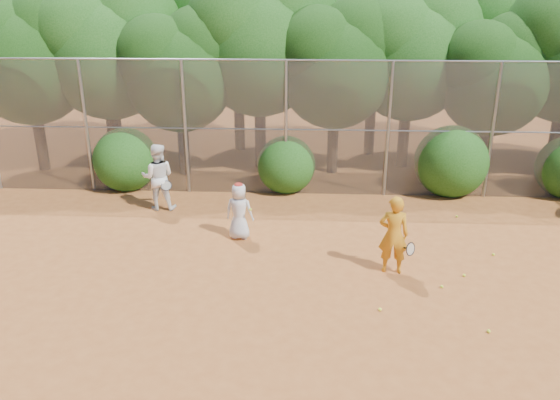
{
  "coord_description": "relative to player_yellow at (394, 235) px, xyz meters",
  "views": [
    {
      "loc": [
        -0.39,
        -9.77,
        5.77
      ],
      "look_at": [
        -1.0,
        2.5,
        1.1
      ],
      "focal_mm": 35.0,
      "sensor_mm": 36.0,
      "label": 1
    }
  ],
  "objects": [
    {
      "name": "bush_1",
      "position": [
        -2.53,
        5.23,
        0.01
      ],
      "size": [
        1.8,
        1.8,
        1.8
      ],
      "primitive_type": "sphere",
      "color": "#194912",
      "rests_on": "ground"
    },
    {
      "name": "tree_12",
      "position": [
        5.04,
        10.17,
        3.63
      ],
      "size": [
        5.02,
        4.37,
        6.88
      ],
      "color": "black",
      "rests_on": "ground"
    },
    {
      "name": "player_white",
      "position": [
        -6.06,
        3.47,
        0.06
      ],
      "size": [
        0.99,
        0.81,
        1.89
      ],
      "rotation": [
        0.0,
        0.0,
        3.24
      ],
      "color": "white",
      "rests_on": "ground"
    },
    {
      "name": "tree_11",
      "position": [
        0.53,
        9.57,
        3.28
      ],
      "size": [
        4.64,
        4.03,
        6.35
      ],
      "color": "black",
      "rests_on": "ground"
    },
    {
      "name": "tree_0",
      "position": [
        -10.97,
        6.97,
        3.05
      ],
      "size": [
        4.38,
        3.81,
        6.0
      ],
      "color": "black",
      "rests_on": "ground"
    },
    {
      "name": "tree_9",
      "position": [
        -9.47,
        9.77,
        3.45
      ],
      "size": [
        4.83,
        4.2,
        6.62
      ],
      "color": "black",
      "rests_on": "ground"
    },
    {
      "name": "ball_2",
      "position": [
        1.45,
        -2.27,
        -0.85
      ],
      "size": [
        0.07,
        0.07,
        0.07
      ],
      "primitive_type": "sphere",
      "color": "#D0F12B",
      "rests_on": "ground"
    },
    {
      "name": "bush_2",
      "position": [
        2.47,
        5.23,
        0.21
      ],
      "size": [
        2.2,
        2.2,
        2.2
      ],
      "primitive_type": "sphere",
      "color": "#194912",
      "rests_on": "ground"
    },
    {
      "name": "tree_2",
      "position": [
        -5.98,
        6.76,
        2.7
      ],
      "size": [
        3.99,
        3.47,
        5.47
      ],
      "color": "black",
      "rests_on": "ground"
    },
    {
      "name": "ball_4",
      "position": [
        -0.43,
        -1.64,
        -0.85
      ],
      "size": [
        0.07,
        0.07,
        0.07
      ],
      "primitive_type": "sphere",
      "color": "#D0F12B",
      "rests_on": "ground"
    },
    {
      "name": "bush_0",
      "position": [
        -7.53,
        5.23,
        0.11
      ],
      "size": [
        2.0,
        2.0,
        2.0
      ],
      "primitive_type": "sphere",
      "color": "#194912",
      "rests_on": "ground"
    },
    {
      "name": "player_yellow",
      "position": [
        0.0,
        0.0,
        0.0
      ],
      "size": [
        0.83,
        0.57,
        1.77
      ],
      "rotation": [
        0.0,
        0.0,
        3.06
      ],
      "color": "orange",
      "rests_on": "ground"
    },
    {
      "name": "ball_1",
      "position": [
        2.51,
        0.88,
        -0.85
      ],
      "size": [
        0.07,
        0.07,
        0.07
      ],
      "primitive_type": "sphere",
      "color": "#D0F12B",
      "rests_on": "ground"
    },
    {
      "name": "ball_0",
      "position": [
        0.96,
        -0.69,
        -0.85
      ],
      "size": [
        0.07,
        0.07,
        0.07
      ],
      "primitive_type": "sphere",
      "color": "#D0F12B",
      "rests_on": "ground"
    },
    {
      "name": "tree_10",
      "position": [
        -4.46,
        9.97,
        3.74
      ],
      "size": [
        5.15,
        4.48,
        7.06
      ],
      "color": "black",
      "rests_on": "ground"
    },
    {
      "name": "tree_1",
      "position": [
        -8.47,
        7.47,
        3.28
      ],
      "size": [
        4.64,
        4.03,
        6.35
      ],
      "color": "black",
      "rests_on": "ground"
    },
    {
      "name": "ground",
      "position": [
        -1.53,
        -1.07,
        -0.89
      ],
      "size": [
        80.0,
        80.0,
        0.0
      ],
      "primitive_type": "plane",
      "color": "#9A5222",
      "rests_on": "ground"
    },
    {
      "name": "tree_6",
      "position": [
        4.02,
        6.96,
        2.58
      ],
      "size": [
        3.86,
        3.36,
        5.29
      ],
      "color": "black",
      "rests_on": "ground"
    },
    {
      "name": "player_teen",
      "position": [
        -3.55,
        1.6,
        -0.16
      ],
      "size": [
        0.77,
        0.58,
        1.46
      ],
      "rotation": [
        0.0,
        0.0,
        2.96
      ],
      "color": "silver",
      "rests_on": "ground"
    },
    {
      "name": "ball_5",
      "position": [
        2.24,
        3.2,
        -0.85
      ],
      "size": [
        0.07,
        0.07,
        0.07
      ],
      "primitive_type": "sphere",
      "color": "#D0F12B",
      "rests_on": "ground"
    },
    {
      "name": "fence_back",
      "position": [
        -1.65,
        4.93,
        1.17
      ],
      "size": [
        20.05,
        0.09,
        4.03
      ],
      "color": "gray",
      "rests_on": "ground"
    },
    {
      "name": "tree_4",
      "position": [
        -0.97,
        7.16,
        2.87
      ],
      "size": [
        4.19,
        3.64,
        5.73
      ],
      "color": "black",
      "rests_on": "ground"
    },
    {
      "name": "tree_5",
      "position": [
        1.53,
        7.97,
        3.16
      ],
      "size": [
        4.51,
        3.92,
        6.17
      ],
      "color": "black",
      "rests_on": "ground"
    },
    {
      "name": "ball_3",
      "position": [
        1.56,
        -0.17,
        -0.85
      ],
      "size": [
        0.07,
        0.07,
        0.07
      ],
      "primitive_type": "sphere",
      "color": "#D0F12B",
      "rests_on": "ground"
    },
    {
      "name": "tree_3",
      "position": [
        -3.47,
        7.77,
        3.51
      ],
      "size": [
        4.89,
        4.26,
        6.7
      ],
      "color": "black",
      "rests_on": "ground"
    }
  ]
}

